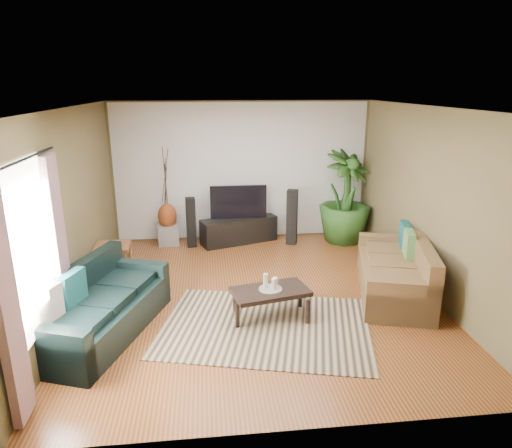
{
  "coord_description": "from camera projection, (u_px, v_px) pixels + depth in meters",
  "views": [
    {
      "loc": [
        -0.7,
        -6.08,
        2.99
      ],
      "look_at": [
        0.0,
        0.2,
        1.05
      ],
      "focal_mm": 32.0,
      "sensor_mm": 36.0,
      "label": 1
    }
  ],
  "objects": [
    {
      "name": "floor",
      "position": [
        257.0,
        296.0,
        6.72
      ],
      "size": [
        5.5,
        5.5,
        0.0
      ],
      "primitive_type": "plane",
      "color": "brown",
      "rests_on": "ground"
    },
    {
      "name": "ceiling",
      "position": [
        258.0,
        107.0,
        5.93
      ],
      "size": [
        5.5,
        5.5,
        0.0
      ],
      "primitive_type": "plane",
      "rotation": [
        3.14,
        0.0,
        0.0
      ],
      "color": "white",
      "rests_on": "ground"
    },
    {
      "name": "wall_back",
      "position": [
        242.0,
        172.0,
        8.94
      ],
      "size": [
        5.0,
        0.0,
        5.0
      ],
      "primitive_type": "plane",
      "rotation": [
        1.57,
        0.0,
        0.0
      ],
      "color": "brown",
      "rests_on": "ground"
    },
    {
      "name": "wall_front",
      "position": [
        296.0,
        294.0,
        3.72
      ],
      "size": [
        5.0,
        0.0,
        5.0
      ],
      "primitive_type": "plane",
      "rotation": [
        -1.57,
        0.0,
        0.0
      ],
      "color": "brown",
      "rests_on": "ground"
    },
    {
      "name": "wall_left",
      "position": [
        71.0,
        213.0,
        6.06
      ],
      "size": [
        0.0,
        5.5,
        5.5
      ],
      "primitive_type": "plane",
      "rotation": [
        1.57,
        0.0,
        1.57
      ],
      "color": "brown",
      "rests_on": "ground"
    },
    {
      "name": "wall_right",
      "position": [
        429.0,
        203.0,
        6.59
      ],
      "size": [
        0.0,
        5.5,
        5.5
      ],
      "primitive_type": "plane",
      "rotation": [
        1.57,
        0.0,
        -1.57
      ],
      "color": "brown",
      "rests_on": "ground"
    },
    {
      "name": "backwall_panel",
      "position": [
        242.0,
        172.0,
        8.93
      ],
      "size": [
        4.9,
        0.0,
        4.9
      ],
      "primitive_type": "plane",
      "rotation": [
        1.57,
        0.0,
        0.0
      ],
      "color": "white",
      "rests_on": "ground"
    },
    {
      "name": "window_pane",
      "position": [
        28.0,
        251.0,
        4.53
      ],
      "size": [
        0.0,
        1.8,
        1.8
      ],
      "primitive_type": "plane",
      "rotation": [
        1.57,
        0.0,
        1.57
      ],
      "color": "white",
      "rests_on": "ground"
    },
    {
      "name": "curtain_near",
      "position": [
        7.0,
        309.0,
        3.9
      ],
      "size": [
        0.08,
        0.35,
        2.2
      ],
      "primitive_type": "cube",
      "color": "gray",
      "rests_on": "ground"
    },
    {
      "name": "curtain_far",
      "position": [
        59.0,
        249.0,
        5.32
      ],
      "size": [
        0.08,
        0.35,
        2.2
      ],
      "primitive_type": "cube",
      "color": "gray",
      "rests_on": "ground"
    },
    {
      "name": "curtain_rod",
      "position": [
        20.0,
        161.0,
        4.27
      ],
      "size": [
        0.03,
        1.9,
        0.03
      ],
      "primitive_type": "cylinder",
      "rotation": [
        1.57,
        0.0,
        0.0
      ],
      "color": "black",
      "rests_on": "ground"
    },
    {
      "name": "sofa_left",
      "position": [
        101.0,
        302.0,
        5.59
      ],
      "size": [
        1.53,
        2.25,
        0.85
      ],
      "primitive_type": "cube",
      "rotation": [
        0.0,
        0.0,
        1.23
      ],
      "color": "black",
      "rests_on": "floor"
    },
    {
      "name": "sofa_right",
      "position": [
        394.0,
        266.0,
        6.71
      ],
      "size": [
        1.44,
        2.22,
        0.85
      ],
      "primitive_type": "cube",
      "rotation": [
        0.0,
        0.0,
        -1.85
      ],
      "color": "brown",
      "rests_on": "floor"
    },
    {
      "name": "area_rug",
      "position": [
        266.0,
        326.0,
        5.86
      ],
      "size": [
        3.01,
        2.45,
        0.01
      ],
      "primitive_type": "cube",
      "rotation": [
        0.0,
        0.0,
        -0.24
      ],
      "color": "tan",
      "rests_on": "floor"
    },
    {
      "name": "coffee_table",
      "position": [
        270.0,
        303.0,
        6.05
      ],
      "size": [
        1.09,
        0.75,
        0.41
      ],
      "primitive_type": "cube",
      "rotation": [
        0.0,
        0.0,
        0.23
      ],
      "color": "black",
      "rests_on": "floor"
    },
    {
      "name": "candle_tray",
      "position": [
        270.0,
        289.0,
        5.99
      ],
      "size": [
        0.31,
        0.31,
        0.01
      ],
      "primitive_type": "cylinder",
      "color": "gray",
      "rests_on": "coffee_table"
    },
    {
      "name": "candle_tall",
      "position": [
        266.0,
        281.0,
        5.98
      ],
      "size": [
        0.06,
        0.06,
        0.2
      ],
      "primitive_type": "cylinder",
      "color": "beige",
      "rests_on": "candle_tray"
    },
    {
      "name": "candle_mid",
      "position": [
        274.0,
        284.0,
        5.93
      ],
      "size": [
        0.06,
        0.06,
        0.15
      ],
      "primitive_type": "cylinder",
      "color": "silver",
      "rests_on": "candle_tray"
    },
    {
      "name": "candle_short",
      "position": [
        275.0,
        282.0,
        6.04
      ],
      "size": [
        0.06,
        0.06,
        0.13
      ],
      "primitive_type": "cylinder",
      "color": "beige",
      "rests_on": "candle_tray"
    },
    {
      "name": "tv_stand",
      "position": [
        239.0,
        230.0,
        8.95
      ],
      "size": [
        1.55,
        0.92,
        0.49
      ],
      "primitive_type": "cube",
      "rotation": [
        0.0,
        0.0,
        0.34
      ],
      "color": "black",
      "rests_on": "floor"
    },
    {
      "name": "television",
      "position": [
        238.0,
        202.0,
        8.8
      ],
      "size": [
        1.09,
        0.06,
        0.64
      ],
      "primitive_type": "cube",
      "color": "black",
      "rests_on": "tv_stand"
    },
    {
      "name": "speaker_left",
      "position": [
        191.0,
        222.0,
        8.66
      ],
      "size": [
        0.19,
        0.21,
        0.96
      ],
      "primitive_type": "cube",
      "rotation": [
        0.0,
        0.0,
        0.12
      ],
      "color": "black",
      "rests_on": "floor"
    },
    {
      "name": "speaker_right",
      "position": [
        292.0,
        217.0,
        8.8
      ],
      "size": [
        0.25,
        0.27,
        1.07
      ],
      "primitive_type": "cube",
      "rotation": [
        0.0,
        0.0,
        -0.35
      ],
      "color": "black",
      "rests_on": "floor"
    },
    {
      "name": "potted_plant",
      "position": [
        346.0,
        197.0,
        8.84
      ],
      "size": [
        1.4,
        1.4,
        1.79
      ],
      "primitive_type": "imported",
      "rotation": [
        0.0,
        0.0,
        0.62
      ],
      "color": "#234B19",
      "rests_on": "floor"
    },
    {
      "name": "plant_pot",
      "position": [
        343.0,
        235.0,
        9.06
      ],
      "size": [
        0.33,
        0.33,
        0.26
      ],
      "primitive_type": "cylinder",
      "color": "black",
      "rests_on": "floor"
    },
    {
      "name": "pedestal",
      "position": [
        168.0,
        234.0,
        8.86
      ],
      "size": [
        0.42,
        0.42,
        0.39
      ],
      "primitive_type": "cube",
      "rotation": [
        0.0,
        0.0,
        0.09
      ],
      "color": "gray",
      "rests_on": "floor"
    },
    {
      "name": "vase",
      "position": [
        167.0,
        216.0,
        8.75
      ],
      "size": [
        0.36,
        0.36,
        0.5
      ],
      "primitive_type": "ellipsoid",
      "color": "brown",
      "rests_on": "pedestal"
    },
    {
      "name": "side_table",
      "position": [
        113.0,
        262.0,
        7.24
      ],
      "size": [
        0.56,
        0.56,
        0.57
      ],
      "primitive_type": "cube",
      "rotation": [
        0.0,
        0.0,
        0.05
      ],
      "color": "brown",
      "rests_on": "floor"
    }
  ]
}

